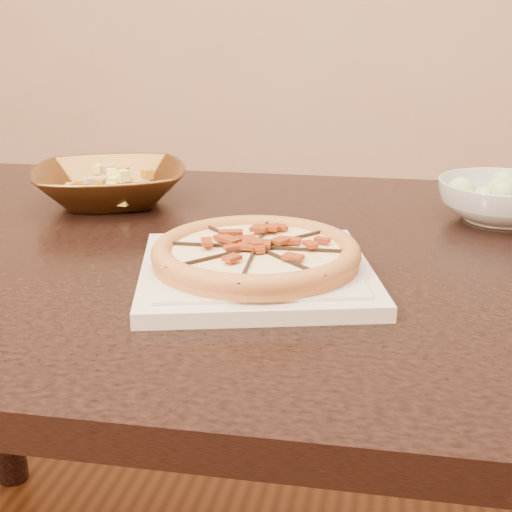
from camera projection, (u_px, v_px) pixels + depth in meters
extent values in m
cube|color=black|center=(223.00, 258.00, 0.99)|extent=(1.44, 0.96, 0.04)
cube|color=beige|center=(256.00, 273.00, 0.85)|extent=(0.34, 0.34, 0.02)
cube|color=beige|center=(256.00, 264.00, 0.85)|extent=(0.29, 0.29, 0.00)
cylinder|color=tan|center=(256.00, 258.00, 0.85)|extent=(0.24, 0.24, 0.01)
torus|color=tan|center=(256.00, 251.00, 0.84)|extent=(0.25, 0.25, 0.02)
cylinder|color=#FFF4B5|center=(256.00, 252.00, 0.84)|extent=(0.20, 0.20, 0.01)
cube|color=black|center=(256.00, 248.00, 0.84)|extent=(0.02, 0.24, 0.01)
cube|color=black|center=(256.00, 248.00, 0.84)|extent=(0.19, 0.16, 0.01)
cube|color=black|center=(256.00, 248.00, 0.84)|extent=(0.24, 0.02, 0.01)
cube|color=black|center=(256.00, 248.00, 0.84)|extent=(0.16, 0.19, 0.01)
cube|color=#A04510|center=(271.00, 246.00, 0.84)|extent=(0.02, 0.02, 0.00)
cube|color=#A04510|center=(290.00, 245.00, 0.84)|extent=(0.03, 0.02, 0.00)
cube|color=#A04510|center=(306.00, 240.00, 0.86)|extent=(0.03, 0.02, 0.00)
cube|color=#A04510|center=(273.00, 242.00, 0.85)|extent=(0.03, 0.03, 0.00)
cube|color=#A04510|center=(283.00, 237.00, 0.87)|extent=(0.02, 0.03, 0.00)
cube|color=#A04510|center=(285.00, 231.00, 0.90)|extent=(0.02, 0.03, 0.00)
cube|color=#A04510|center=(264.00, 238.00, 0.87)|extent=(0.02, 0.03, 0.00)
cube|color=#A04510|center=(260.00, 232.00, 0.89)|extent=(0.02, 0.03, 0.00)
cube|color=#A04510|center=(247.00, 227.00, 0.91)|extent=(0.02, 0.03, 0.00)
cube|color=#A04510|center=(245.00, 237.00, 0.87)|extent=(0.03, 0.03, 0.00)
cube|color=#A04510|center=(228.00, 233.00, 0.89)|extent=(0.03, 0.03, 0.00)
cube|color=#A04510|center=(242.00, 242.00, 0.85)|extent=(0.03, 0.02, 0.00)
cube|color=#A04510|center=(223.00, 240.00, 0.86)|extent=(0.03, 0.02, 0.00)
cube|color=#A04510|center=(201.00, 241.00, 0.86)|extent=(0.02, 0.02, 0.00)
cube|color=#A04510|center=(232.00, 245.00, 0.84)|extent=(0.03, 0.02, 0.00)
cube|color=#A04510|center=(213.00, 248.00, 0.83)|extent=(0.03, 0.02, 0.00)
cube|color=#A04510|center=(196.00, 254.00, 0.81)|extent=(0.03, 0.03, 0.00)
cube|color=#A04510|center=(232.00, 252.00, 0.82)|extent=(0.03, 0.03, 0.00)
cube|color=#A04510|center=(224.00, 259.00, 0.80)|extent=(0.02, 0.03, 0.00)
cube|color=#A04510|center=(249.00, 250.00, 0.82)|extent=(0.02, 0.03, 0.00)
cube|color=#A04510|center=(248.00, 257.00, 0.80)|extent=(0.01, 0.02, 0.00)
cube|color=#A04510|center=(258.00, 264.00, 0.78)|extent=(0.02, 0.03, 0.00)
cube|color=#A04510|center=(262.00, 253.00, 0.82)|extent=(0.02, 0.03, 0.00)
cube|color=#A04510|center=(277.00, 258.00, 0.80)|extent=(0.03, 0.03, 0.00)
cube|color=#A04510|center=(299.00, 261.00, 0.79)|extent=(0.03, 0.03, 0.00)
cube|color=#A04510|center=(280.00, 251.00, 0.82)|extent=(0.03, 0.02, 0.00)
cube|color=#A04510|center=(301.00, 251.00, 0.82)|extent=(0.03, 0.02, 0.00)
imported|color=brown|center=(110.00, 185.00, 1.18)|extent=(0.32, 0.32, 0.06)
cube|color=tan|center=(109.00, 158.00, 1.17)|extent=(0.03, 0.03, 0.03)
cube|color=#BE781A|center=(119.00, 158.00, 1.17)|extent=(0.03, 0.03, 0.03)
cube|color=#FFF86D|center=(129.00, 157.00, 1.18)|extent=(0.03, 0.03, 0.03)
cube|color=tan|center=(136.00, 155.00, 1.19)|extent=(0.03, 0.03, 0.03)
cube|color=#BE781A|center=(113.00, 158.00, 1.17)|extent=(0.03, 0.03, 0.03)
cube|color=#FFF86D|center=(118.00, 156.00, 1.19)|extent=(0.03, 0.03, 0.03)
cube|color=tan|center=(117.00, 153.00, 1.21)|extent=(0.03, 0.03, 0.03)
cube|color=#BE781A|center=(109.00, 158.00, 1.17)|extent=(0.03, 0.03, 0.03)
cube|color=#FFF86D|center=(106.00, 156.00, 1.18)|extent=(0.03, 0.03, 0.03)
cube|color=tan|center=(99.00, 155.00, 1.19)|extent=(0.03, 0.03, 0.03)
cube|color=#BE781A|center=(87.00, 155.00, 1.20)|extent=(0.03, 0.03, 0.03)
cube|color=#FFF86D|center=(103.00, 158.00, 1.17)|extent=(0.03, 0.03, 0.03)
cube|color=tan|center=(92.00, 158.00, 1.17)|extent=(0.03, 0.03, 0.03)
cube|color=#BE781A|center=(81.00, 159.00, 1.16)|extent=(0.03, 0.03, 0.03)
cube|color=#FFF86D|center=(106.00, 159.00, 1.17)|extent=(0.03, 0.03, 0.03)
cube|color=tan|center=(98.00, 160.00, 1.15)|extent=(0.03, 0.03, 0.03)
cube|color=#BE781A|center=(92.00, 162.00, 1.14)|extent=(0.03, 0.03, 0.03)
cube|color=#FFF86D|center=(93.00, 165.00, 1.12)|extent=(0.03, 0.03, 0.03)
cube|color=tan|center=(107.00, 160.00, 1.16)|extent=(0.03, 0.03, 0.03)
cube|color=#BE781A|center=(110.00, 162.00, 1.14)|extent=(0.03, 0.03, 0.03)
cube|color=#FFF86D|center=(119.00, 163.00, 1.13)|extent=(0.03, 0.03, 0.03)
cube|color=tan|center=(110.00, 159.00, 1.16)|extent=(0.03, 0.03, 0.03)
cube|color=#BE781A|center=(119.00, 160.00, 1.16)|extent=(0.03, 0.03, 0.03)
imported|color=silver|center=(502.00, 201.00, 1.09)|extent=(0.23, 0.23, 0.06)
sphere|color=#A4C871|center=(506.00, 169.00, 1.07)|extent=(0.04, 0.04, 0.04)
sphere|color=#A4C871|center=(506.00, 168.00, 1.08)|extent=(0.04, 0.04, 0.04)
sphere|color=#A4C871|center=(497.00, 165.00, 1.10)|extent=(0.04, 0.04, 0.04)
sphere|color=#A4C871|center=(504.00, 169.00, 1.07)|extent=(0.04, 0.04, 0.04)
sphere|color=#A4C871|center=(491.00, 168.00, 1.08)|extent=(0.04, 0.04, 0.04)
sphere|color=#A4C871|center=(480.00, 169.00, 1.07)|extent=(0.04, 0.04, 0.04)
sphere|color=#A4C871|center=(500.00, 170.00, 1.07)|extent=(0.04, 0.04, 0.04)
sphere|color=#A4C871|center=(500.00, 173.00, 1.05)|extent=(0.04, 0.04, 0.04)
sphere|color=#A4C871|center=(506.00, 170.00, 1.07)|extent=(0.04, 0.04, 0.04)
cube|color=orange|center=(490.00, 177.00, 1.06)|extent=(0.02, 0.02, 0.01)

